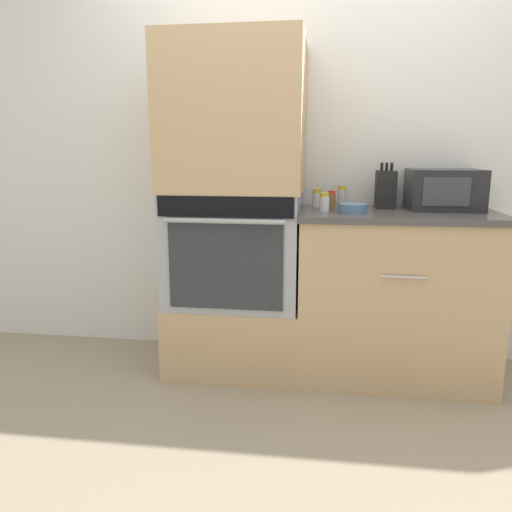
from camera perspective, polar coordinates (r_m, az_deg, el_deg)
name	(u,v)px	position (r m, az deg, el deg)	size (l,w,h in m)	color
ground_plane	(296,392)	(2.76, 4.63, -15.19)	(12.00, 12.00, 0.00)	gray
wall_back	(306,152)	(3.09, 5.74, 11.74)	(8.00, 0.05, 2.50)	silver
oven_cabinet_base	(236,332)	(2.99, -2.26, -8.72)	(0.75, 0.60, 0.40)	tan
wall_oven	(236,247)	(2.85, -2.36, 1.04)	(0.73, 0.64, 0.63)	#9EA0A5
oven_cabinet_upper	(235,117)	(2.81, -2.47, 15.62)	(0.75, 0.60, 0.81)	tan
counter_unit	(394,295)	(2.89, 15.46, -4.30)	(1.05, 0.63, 0.94)	tan
microwave	(444,189)	(2.96, 20.67, 7.13)	(0.38, 0.34, 0.22)	#232326
knife_block	(386,189)	(2.94, 14.59, 7.40)	(0.11, 0.15, 0.25)	black
bowl	(352,208)	(2.71, 10.94, 5.43)	(0.15, 0.15, 0.04)	#517599
condiment_jar_near	(317,198)	(2.92, 6.98, 6.58)	(0.05, 0.05, 0.11)	silver
condiment_jar_mid	(324,202)	(2.70, 7.81, 6.09)	(0.05, 0.05, 0.10)	silver
condiment_jar_far	(332,200)	(2.85, 8.62, 6.36)	(0.05, 0.05, 0.10)	brown
condiment_jar_back	(342,196)	(2.99, 9.78, 6.76)	(0.05, 0.05, 0.12)	silver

